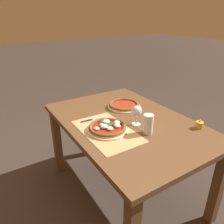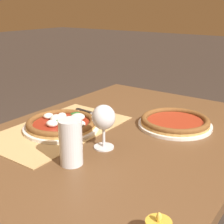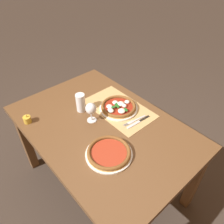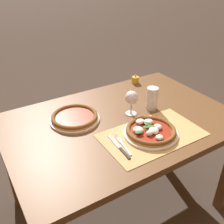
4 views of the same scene
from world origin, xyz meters
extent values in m
plane|color=#382D26|center=(0.00, 0.00, 0.00)|extent=(24.00, 24.00, 0.00)
cube|color=brown|center=(0.00, 0.00, 0.72)|extent=(1.36, 0.92, 0.04)
cube|color=brown|center=(-0.62, 0.40, 0.35)|extent=(0.07, 0.07, 0.70)
cube|color=brown|center=(0.62, 0.40, 0.35)|extent=(0.07, 0.07, 0.70)
cube|color=tan|center=(0.06, -0.22, 0.74)|extent=(0.56, 0.33, 0.00)
cylinder|color=silver|center=(0.05, -0.21, 0.75)|extent=(0.30, 0.30, 0.01)
cylinder|color=tan|center=(0.05, -0.21, 0.76)|extent=(0.27, 0.27, 0.01)
torus|color=brown|center=(0.05, -0.21, 0.77)|extent=(0.27, 0.27, 0.02)
cylinder|color=maroon|center=(0.05, -0.21, 0.77)|extent=(0.22, 0.22, 0.00)
ellipsoid|color=silver|center=(0.05, -0.24, 0.78)|extent=(0.05, 0.06, 0.03)
ellipsoid|color=silver|center=(0.09, -0.15, 0.78)|extent=(0.06, 0.05, 0.03)
ellipsoid|color=silver|center=(-0.01, -0.18, 0.78)|extent=(0.06, 0.06, 0.03)
ellipsoid|color=silver|center=(0.04, -0.29, 0.78)|extent=(0.04, 0.04, 0.02)
ellipsoid|color=silver|center=(0.02, -0.24, 0.78)|extent=(0.04, 0.03, 0.03)
ellipsoid|color=silver|center=(0.10, -0.22, 0.78)|extent=(0.04, 0.05, 0.03)
ellipsoid|color=silver|center=(0.05, -0.13, 0.78)|extent=(0.05, 0.04, 0.03)
ellipsoid|color=#1E5B1E|center=(0.04, -0.20, 0.79)|extent=(0.05, 0.05, 0.00)
ellipsoid|color=#1E5B1E|center=(0.07, -0.20, 0.79)|extent=(0.05, 0.05, 0.00)
ellipsoid|color=#1E5B1E|center=(-0.03, -0.21, 0.79)|extent=(0.05, 0.04, 0.00)
ellipsoid|color=#1E5B1E|center=(0.06, -0.16, 0.79)|extent=(0.04, 0.05, 0.00)
cylinder|color=silver|center=(-0.24, 0.14, 0.75)|extent=(0.30, 0.30, 0.01)
cylinder|color=tan|center=(-0.24, 0.14, 0.76)|extent=(0.28, 0.28, 0.01)
torus|color=brown|center=(-0.24, 0.14, 0.77)|extent=(0.28, 0.28, 0.02)
cylinder|color=maroon|center=(-0.24, 0.14, 0.76)|extent=(0.22, 0.22, 0.00)
cylinder|color=silver|center=(0.09, 0.02, 0.74)|extent=(0.07, 0.07, 0.00)
cylinder|color=silver|center=(0.09, 0.02, 0.78)|extent=(0.01, 0.01, 0.06)
ellipsoid|color=silver|center=(0.09, 0.02, 0.85)|extent=(0.08, 0.08, 0.08)
ellipsoid|color=#AD5B14|center=(0.09, 0.02, 0.84)|extent=(0.07, 0.07, 0.05)
cylinder|color=silver|center=(0.24, 0.01, 0.81)|extent=(0.07, 0.07, 0.15)
cylinder|color=black|center=(0.24, 0.01, 0.80)|extent=(0.07, 0.07, 0.12)
cylinder|color=silver|center=(0.24, 0.01, 0.86)|extent=(0.07, 0.07, 0.02)
cube|color=#B7B7BC|center=(-0.13, -0.25, 0.75)|extent=(0.03, 0.12, 0.00)
cube|color=#B7B7BC|center=(-0.12, -0.17, 0.75)|extent=(0.03, 0.05, 0.00)
cylinder|color=#B7B7BC|center=(-0.11, -0.13, 0.75)|extent=(0.01, 0.04, 0.00)
cylinder|color=#B7B7BC|center=(-0.11, -0.13, 0.75)|extent=(0.01, 0.04, 0.00)
cylinder|color=#B7B7BC|center=(-0.12, -0.13, 0.75)|extent=(0.01, 0.04, 0.00)
cylinder|color=#B7B7BC|center=(-0.12, -0.13, 0.75)|extent=(0.01, 0.04, 0.00)
cube|color=black|center=(-0.16, -0.28, 0.75)|extent=(0.02, 0.10, 0.01)
cube|color=#B7B7BC|center=(-0.15, -0.17, 0.75)|extent=(0.03, 0.12, 0.00)
cylinder|color=gold|center=(0.38, 0.39, 0.77)|extent=(0.06, 0.06, 0.05)
cylinder|color=silver|center=(0.38, 0.39, 0.76)|extent=(0.04, 0.04, 0.03)
ellipsoid|color=#F9C64C|center=(0.38, 0.39, 0.80)|extent=(0.01, 0.01, 0.02)
camera|label=1|loc=(1.25, -0.93, 1.53)|focal=35.00mm
camera|label=2|loc=(0.87, 0.62, 1.21)|focal=50.00mm
camera|label=3|loc=(-0.91, 0.70, 1.83)|focal=35.00mm
camera|label=4|loc=(-0.74, -1.10, 1.58)|focal=42.00mm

